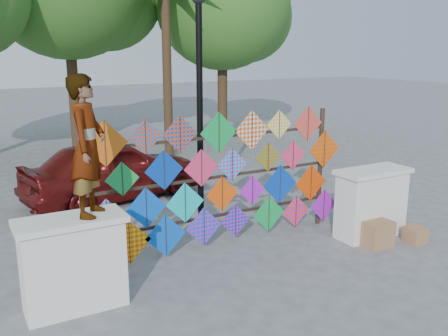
{
  "coord_description": "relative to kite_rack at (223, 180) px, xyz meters",
  "views": [
    {
      "loc": [
        -3.97,
        -6.49,
        3.42
      ],
      "look_at": [
        0.04,
        0.6,
        1.45
      ],
      "focal_mm": 40.0,
      "sensor_mm": 36.0,
      "label": 1
    }
  ],
  "objects": [
    {
      "name": "cardboard_box_near",
      "position": [
        2.36,
        -1.32,
        -0.98
      ],
      "size": [
        0.51,
        0.45,
        0.45
      ],
      "primitive_type": "cube",
      "color": "#976949",
      "rests_on": "ground"
    },
    {
      "name": "lamppost",
      "position": [
        0.21,
        1.27,
        1.49
      ],
      "size": [
        0.28,
        0.28,
        4.46
      ],
      "color": "black",
      "rests_on": "ground"
    },
    {
      "name": "parapet_left",
      "position": [
        -2.79,
        -0.93,
        -0.55
      ],
      "size": [
        1.4,
        0.65,
        1.28
      ],
      "color": "silver",
      "rests_on": "ground"
    },
    {
      "name": "vendor_woman",
      "position": [
        -2.5,
        -0.93,
        0.99
      ],
      "size": [
        0.73,
        0.8,
        1.83
      ],
      "primitive_type": "imported",
      "rotation": [
        0.0,
        0.0,
        1.0
      ],
      "color": "#99999E",
      "rests_on": "parapet_left"
    },
    {
      "name": "parapet_right",
      "position": [
        2.61,
        -0.93,
        -0.55
      ],
      "size": [
        1.4,
        0.65,
        1.28
      ],
      "color": "silver",
      "rests_on": "ground"
    },
    {
      "name": "cardboard_box_far",
      "position": [
        3.09,
        -1.58,
        -1.06
      ],
      "size": [
        0.35,
        0.32,
        0.29
      ],
      "primitive_type": "cube",
      "color": "#976949",
      "rests_on": "ground"
    },
    {
      "name": "ground",
      "position": [
        -0.09,
        -0.73,
        -1.2
      ],
      "size": [
        80.0,
        80.0,
        0.0
      ],
      "primitive_type": "plane",
      "color": "gray",
      "rests_on": "ground"
    },
    {
      "name": "tree_east",
      "position": [
        5.0,
        8.8,
        3.78
      ],
      "size": [
        5.4,
        4.8,
        7.42
      ],
      "color": "#422D1C",
      "rests_on": "ground"
    },
    {
      "name": "kite_rack",
      "position": [
        0.0,
        0.0,
        0.0
      ],
      "size": [
        5.01,
        0.24,
        2.39
      ],
      "color": "#2D2119",
      "rests_on": "ground"
    },
    {
      "name": "sedan",
      "position": [
        -0.81,
        3.68,
        -0.5
      ],
      "size": [
        4.35,
        2.36,
        1.4
      ],
      "primitive_type": "imported",
      "rotation": [
        0.0,
        0.0,
        1.75
      ],
      "color": "#5D100F",
      "rests_on": "ground"
    }
  ]
}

